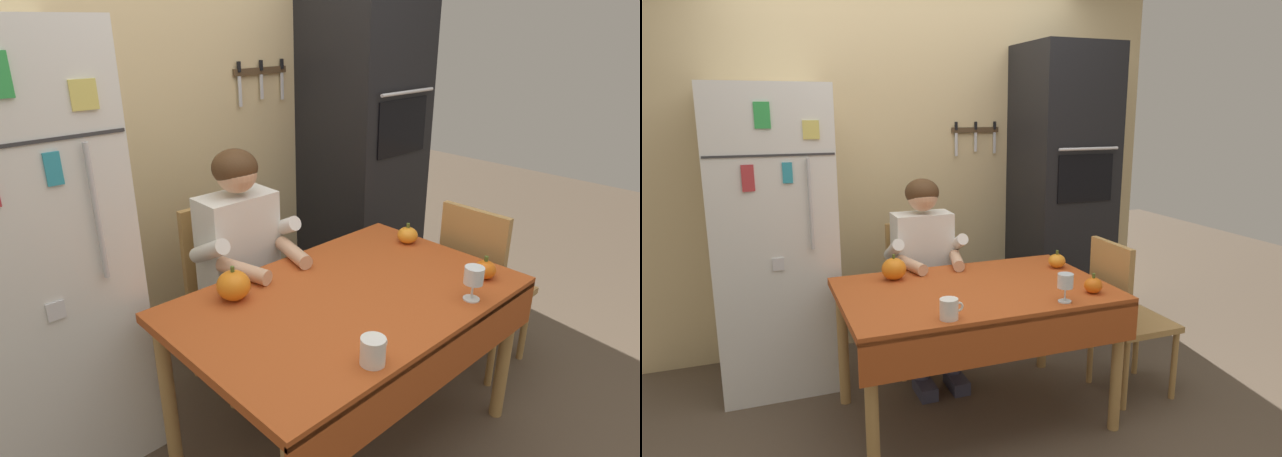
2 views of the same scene
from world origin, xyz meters
TOP-DOWN VIEW (x-y plane):
  - ground_plane at (0.00, 0.00)m, footprint 10.00×10.00m
  - back_wall_assembly at (0.05, 1.35)m, footprint 3.70×0.13m
  - refrigerator at (-0.95, 0.96)m, footprint 0.68×0.71m
  - wall_oven at (1.05, 1.00)m, footprint 0.60×0.64m
  - dining_table at (0.00, 0.08)m, footprint 1.40×0.90m
  - chair_behind_person at (-0.09, 0.87)m, footprint 0.40×0.40m
  - seated_person at (-0.09, 0.68)m, footprint 0.47×0.55m
  - chair_right_side at (0.90, 0.02)m, footprint 0.40×0.40m
  - coffee_mug at (-0.27, -0.27)m, footprint 0.11×0.08m
  - wine_glass at (0.33, -0.26)m, footprint 0.08×0.08m
  - pumpkin_large at (0.53, -0.20)m, footprint 0.09×0.09m
  - pumpkin_medium at (0.60, 0.27)m, footprint 0.10×0.10m
  - pumpkin_small at (-0.36, 0.39)m, footprint 0.14×0.14m

SIDE VIEW (x-z plane):
  - ground_plane at x=0.00m, z-range 0.00..0.00m
  - chair_behind_person at x=-0.09m, z-range 0.05..0.98m
  - chair_right_side at x=0.90m, z-range 0.05..0.98m
  - dining_table at x=0.00m, z-range 0.29..1.03m
  - seated_person at x=-0.09m, z-range 0.11..1.36m
  - pumpkin_large at x=0.53m, z-range 0.73..0.83m
  - pumpkin_medium at x=0.60m, z-range 0.73..0.83m
  - coffee_mug at x=-0.27m, z-range 0.74..0.84m
  - pumpkin_small at x=-0.36m, z-range 0.73..0.87m
  - wine_glass at x=0.33m, z-range 0.77..0.91m
  - refrigerator at x=-0.95m, z-range 0.00..1.80m
  - wall_oven at x=1.05m, z-range 0.00..2.10m
  - back_wall_assembly at x=0.05m, z-range 0.00..2.60m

